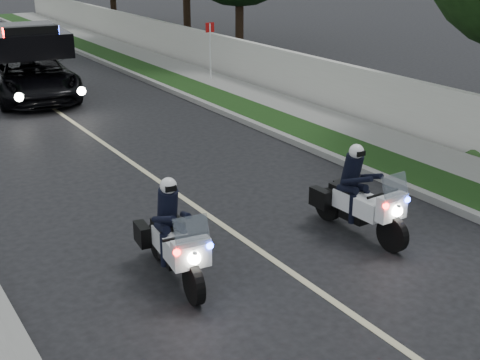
% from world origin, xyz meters
% --- Properties ---
extents(ground, '(120.00, 120.00, 0.00)m').
position_xyz_m(ground, '(0.00, 0.00, 0.00)').
color(ground, black).
rests_on(ground, ground).
extents(curb_right, '(0.20, 60.00, 0.15)m').
position_xyz_m(curb_right, '(4.10, 10.00, 0.07)').
color(curb_right, gray).
rests_on(curb_right, ground).
extents(grass_verge, '(1.20, 60.00, 0.16)m').
position_xyz_m(grass_verge, '(4.80, 10.00, 0.08)').
color(grass_verge, '#193814').
rests_on(grass_verge, ground).
extents(sidewalk_right, '(1.40, 60.00, 0.16)m').
position_xyz_m(sidewalk_right, '(6.10, 10.00, 0.08)').
color(sidewalk_right, gray).
rests_on(sidewalk_right, ground).
extents(property_wall, '(0.22, 60.00, 1.50)m').
position_xyz_m(property_wall, '(7.10, 10.00, 0.75)').
color(property_wall, beige).
rests_on(property_wall, ground).
extents(lane_marking, '(0.12, 50.00, 0.01)m').
position_xyz_m(lane_marking, '(0.00, 10.00, 0.00)').
color(lane_marking, '#BFB78C').
rests_on(lane_marking, ground).
extents(police_moto_left, '(0.87, 1.96, 1.61)m').
position_xyz_m(police_moto_left, '(-1.62, 1.49, 0.00)').
color(police_moto_left, silver).
rests_on(police_moto_left, ground).
extents(police_moto_right, '(0.76, 1.95, 1.63)m').
position_xyz_m(police_moto_right, '(1.82, 1.22, 0.00)').
color(police_moto_right, white).
rests_on(police_moto_right, ground).
extents(police_suv, '(3.00, 5.56, 2.59)m').
position_xyz_m(police_suv, '(-0.10, 14.84, 0.00)').
color(police_suv, black).
rests_on(police_suv, ground).
extents(sign_post, '(0.35, 0.35, 2.22)m').
position_xyz_m(sign_post, '(6.00, 13.79, 0.00)').
color(sign_post, red).
rests_on(sign_post, ground).
extents(tree_right_c, '(6.73, 6.73, 10.01)m').
position_xyz_m(tree_right_c, '(9.87, 18.02, 0.00)').
color(tree_right_c, black).
rests_on(tree_right_c, ground).
extents(tree_right_d, '(10.88, 10.88, 13.91)m').
position_xyz_m(tree_right_d, '(9.74, 22.69, 0.00)').
color(tree_right_d, '#133B14').
rests_on(tree_right_d, ground).
extents(tree_right_e, '(6.00, 6.00, 8.12)m').
position_xyz_m(tree_right_e, '(9.64, 32.18, 0.00)').
color(tree_right_e, '#153310').
rests_on(tree_right_e, ground).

